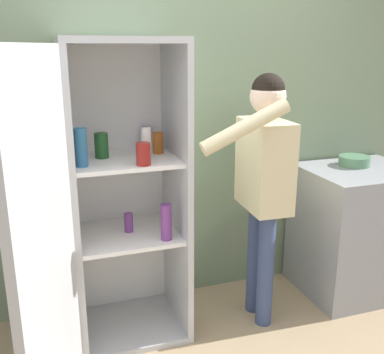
# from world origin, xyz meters

# --- Properties ---
(wall_back) EXTENTS (7.00, 0.06, 2.55)m
(wall_back) POSITION_xyz_m (0.00, 0.98, 1.27)
(wall_back) COLOR gray
(wall_back) RESTS_ON ground_plane
(refrigerator) EXTENTS (0.94, 1.18, 1.77)m
(refrigerator) POSITION_xyz_m (-0.36, 0.55, 0.89)
(refrigerator) COLOR #B7BABC
(refrigerator) RESTS_ON ground_plane
(person) EXTENTS (0.61, 0.53, 1.58)m
(person) POSITION_xyz_m (0.56, 0.49, 1.01)
(person) COLOR #384770
(person) RESTS_ON ground_plane
(counter) EXTENTS (0.77, 0.65, 0.91)m
(counter) POSITION_xyz_m (1.40, 0.61, 0.45)
(counter) COLOR gray
(counter) RESTS_ON ground_plane
(bowl) EXTENTS (0.22, 0.22, 0.07)m
(bowl) POSITION_xyz_m (1.40, 0.70, 0.94)
(bowl) COLOR #517F5B
(bowl) RESTS_ON counter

